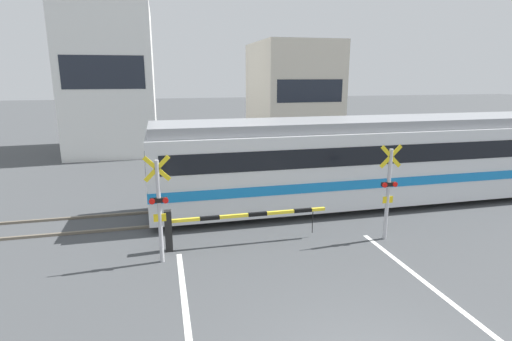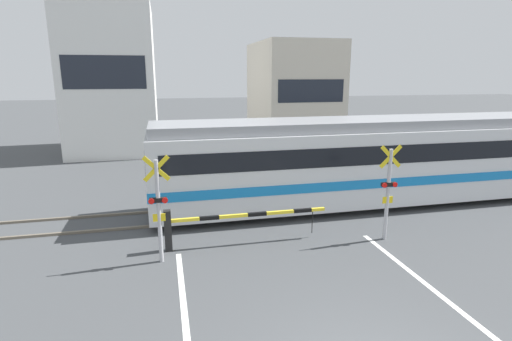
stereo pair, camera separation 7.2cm
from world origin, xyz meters
name	(u,v)px [view 2 (the right image)]	position (x,y,z in m)	size (l,w,h in m)	color
rail_track_near	(259,217)	(0.00, 8.06, 0.04)	(50.00, 0.10, 0.08)	#6B6051
rail_track_far	(250,205)	(0.00, 9.49, 0.04)	(50.00, 0.10, 0.08)	#6B6051
road_stripe_right	(489,334)	(2.83, 0.92, 0.00)	(0.14, 9.85, 0.01)	white
commuter_train	(403,157)	(5.87, 8.78, 1.75)	(19.07, 2.73, 3.26)	silver
crossing_barrier_near	(214,222)	(-1.78, 6.15, 0.75)	(4.76, 0.20, 1.19)	black
crossing_barrier_far	(280,171)	(1.78, 11.54, 0.75)	(4.76, 0.20, 1.19)	black
crossing_signal_left	(158,205)	(-3.28, 5.50, 1.59)	(0.68, 0.15, 2.89)	#B2B2B7
crossing_signal_right	(388,189)	(3.28, 5.50, 1.59)	(0.68, 0.15, 2.89)	#B2B2B7
pedestrian	(228,161)	(-0.22, 13.32, 0.95)	(0.38, 0.22, 1.65)	#23232D
building_left_of_street	(113,80)	(-6.04, 22.73, 4.50)	(5.21, 7.23, 9.00)	white
building_right_of_street	(293,94)	(5.98, 22.73, 3.49)	(5.09, 7.23, 6.98)	beige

